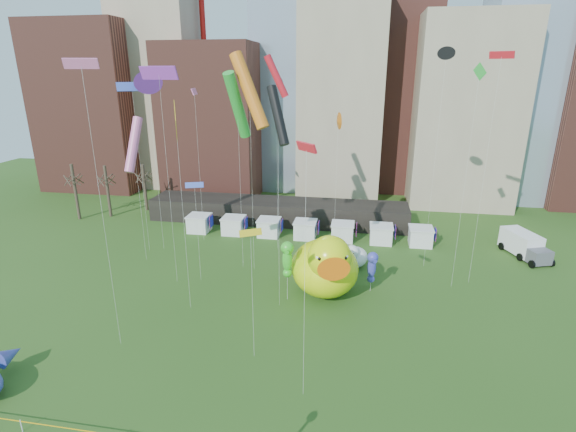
% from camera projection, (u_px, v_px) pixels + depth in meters
% --- Properties ---
extents(skyline, '(101.00, 23.00, 68.00)m').
position_uv_depth(skyline, '(333.00, 71.00, 75.03)').
color(skyline, brown).
rests_on(skyline, ground).
extents(pavilion, '(38.00, 6.00, 3.20)m').
position_uv_depth(pavilion, '(277.00, 211.00, 64.49)').
color(pavilion, black).
rests_on(pavilion, ground).
extents(vendor_tents, '(33.24, 2.80, 2.40)m').
position_uv_depth(vendor_tents, '(305.00, 230.00, 58.23)').
color(vendor_tents, white).
rests_on(vendor_tents, ground).
extents(bare_trees, '(8.44, 6.44, 8.50)m').
position_uv_depth(bare_trees, '(109.00, 190.00, 66.57)').
color(bare_trees, '#382B21').
rests_on(bare_trees, ground).
extents(big_duck, '(8.39, 9.89, 7.04)m').
position_uv_depth(big_duck, '(326.00, 266.00, 42.55)').
color(big_duck, '#DCF20C').
rests_on(big_duck, ground).
extents(small_duck, '(3.85, 4.28, 2.99)m').
position_uv_depth(small_duck, '(354.00, 256.00, 49.32)').
color(small_duck, white).
rests_on(small_duck, ground).
extents(seahorse_green, '(1.39, 1.67, 6.17)m').
position_uv_depth(seahorse_green, '(287.00, 256.00, 41.21)').
color(seahorse_green, silver).
rests_on(seahorse_green, ground).
extents(seahorse_purple, '(1.38, 1.59, 4.37)m').
position_uv_depth(seahorse_purple, '(372.00, 265.00, 43.33)').
color(seahorse_purple, silver).
rests_on(seahorse_purple, ground).
extents(box_truck, '(4.53, 7.14, 2.85)m').
position_uv_depth(box_truck, '(524.00, 245.00, 52.39)').
color(box_truck, white).
rests_on(box_truck, ground).
extents(kite_0, '(2.04, 1.29, 23.13)m').
position_uv_depth(kite_0, '(501.00, 59.00, 39.15)').
color(kite_0, silver).
rests_on(kite_0, ground).
extents(kite_1, '(2.25, 1.00, 22.22)m').
position_uv_depth(kite_1, '(81.00, 68.00, 28.96)').
color(kite_1, silver).
rests_on(kite_1, ground).
extents(kite_2, '(1.14, 0.85, 23.73)m').
position_uv_depth(kite_2, '(446.00, 56.00, 42.87)').
color(kite_2, silver).
rests_on(kite_2, ground).
extents(kite_3, '(0.90, 1.34, 22.17)m').
position_uv_depth(kite_3, '(478.00, 88.00, 39.02)').
color(kite_3, silver).
rests_on(kite_3, ground).
extents(kite_4, '(1.56, 1.06, 10.69)m').
position_uv_depth(kite_4, '(251.00, 234.00, 30.95)').
color(kite_4, silver).
rests_on(kite_4, ground).
extents(kite_5, '(1.82, 0.87, 10.81)m').
position_uv_depth(kite_5, '(194.00, 186.00, 43.55)').
color(kite_5, silver).
rests_on(kite_5, ground).
extents(kite_6, '(0.74, 1.97, 16.93)m').
position_uv_depth(kite_6, '(338.00, 121.00, 49.99)').
color(kite_6, silver).
rests_on(kite_6, ground).
extents(kite_7, '(1.51, 2.37, 21.46)m').
position_uv_depth(kite_7, '(148.00, 83.00, 48.68)').
color(kite_7, silver).
rests_on(kite_7, ground).
extents(kite_8, '(1.39, 1.50, 17.54)m').
position_uv_depth(kite_8, '(306.00, 153.00, 24.81)').
color(kite_8, silver).
rests_on(kite_8, ground).
extents(kite_9, '(0.89, 2.54, 19.49)m').
position_uv_depth(kite_9, '(194.00, 93.00, 51.91)').
color(kite_9, silver).
rests_on(kite_9, ground).
extents(kite_10, '(2.54, 2.74, 20.34)m').
position_uv_depth(kite_10, '(278.00, 116.00, 36.03)').
color(kite_10, silver).
rests_on(kite_10, ground).
extents(kite_11, '(2.19, 4.24, 21.52)m').
position_uv_depth(kite_11, '(237.00, 106.00, 44.40)').
color(kite_11, silver).
rests_on(kite_11, ground).
extents(kite_12, '(1.48, 3.23, 19.20)m').
position_uv_depth(kite_12, '(176.00, 124.00, 35.83)').
color(kite_12, silver).
rests_on(kite_12, ground).
extents(kite_13, '(2.87, 2.29, 20.26)m').
position_uv_depth(kite_13, '(132.00, 88.00, 48.40)').
color(kite_13, silver).
rests_on(kite_13, ground).
extents(kite_14, '(4.62, 2.98, 23.34)m').
position_uv_depth(kite_14, '(249.00, 91.00, 43.12)').
color(kite_14, silver).
rests_on(kite_14, ground).
extents(kite_15, '(4.00, 1.34, 21.86)m').
position_uv_depth(kite_15, '(159.00, 74.00, 39.75)').
color(kite_15, silver).
rests_on(kite_15, ground).
extents(kite_16, '(2.86, 1.18, 23.22)m').
position_uv_depth(kite_16, '(276.00, 77.00, 48.30)').
color(kite_16, silver).
rests_on(kite_16, ground).
extents(kite_17, '(1.47, 3.64, 16.75)m').
position_uv_depth(kite_17, '(134.00, 145.00, 47.50)').
color(kite_17, silver).
rests_on(kite_17, ground).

